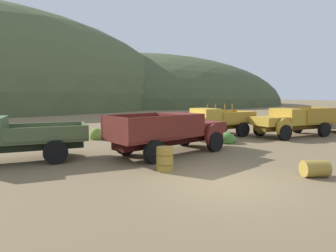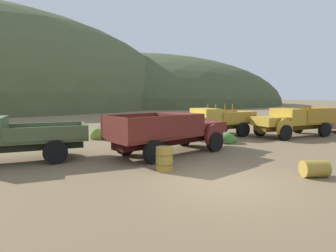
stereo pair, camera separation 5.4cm
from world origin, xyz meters
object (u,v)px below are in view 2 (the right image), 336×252
at_px(truck_faded_yellow, 207,122).
at_px(truck_mustard, 289,122).
at_px(oil_drum_tipped, 315,169).
at_px(truck_oxblood, 177,131).
at_px(oil_drum_by_truck, 164,159).

height_order(truck_faded_yellow, truck_mustard, truck_faded_yellow).
height_order(truck_mustard, oil_drum_tipped, truck_mustard).
xyz_separation_m(truck_oxblood, oil_drum_tipped, (2.34, -5.69, -0.73)).
distance_m(truck_oxblood, oil_drum_by_truck, 3.49).
xyz_separation_m(truck_faded_yellow, oil_drum_by_truck, (-6.11, -6.71, -0.56)).
relative_size(truck_oxblood, truck_mustard, 1.10).
distance_m(truck_mustard, oil_drum_by_truck, 11.85).
relative_size(truck_oxblood, oil_drum_tipped, 6.61).
bearing_deg(oil_drum_by_truck, oil_drum_tipped, -33.64).
height_order(oil_drum_by_truck, oil_drum_tipped, oil_drum_by_truck).
height_order(truck_faded_yellow, oil_drum_tipped, truck_faded_yellow).
distance_m(truck_faded_yellow, oil_drum_by_truck, 9.09).
bearing_deg(truck_faded_yellow, truck_oxblood, 42.82).
height_order(truck_mustard, oil_drum_by_truck, truck_mustard).
xyz_separation_m(oil_drum_by_truck, oil_drum_tipped, (4.29, -2.85, -0.15)).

